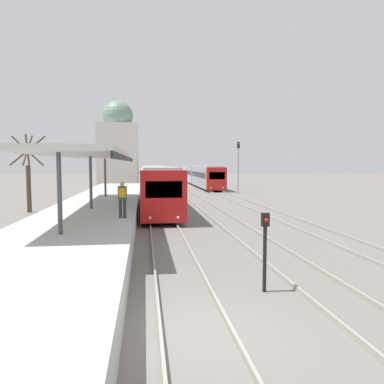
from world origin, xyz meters
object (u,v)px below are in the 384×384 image
Objects in this scene: train_near at (154,178)px; signal_post_near at (265,244)px; train_far at (199,175)px; person_on_platform at (122,196)px; signal_mast_far at (238,162)px.

signal_post_near is at bearing -86.27° from train_near.
signal_post_near is at bearing -96.27° from train_far.
signal_post_near is (-5.36, -48.76, -0.42)m from train_far.
train_far is at bearing 64.17° from train_near.
person_on_platform is 8.69m from signal_post_near.
signal_post_near is (4.18, -7.59, -0.66)m from person_on_platform.
signal_mast_far reaches higher than train_near.
train_far is at bearing 97.26° from signal_mast_far.
person_on_platform is at bearing -103.05° from train_far.
train_near is 17.27m from train_far.
signal_mast_far reaches higher than signal_post_near.
person_on_platform is 0.28× the size of signal_mast_far.
person_on_platform is at bearing -115.20° from signal_mast_far.
signal_post_near is 33.24m from signal_mast_far.
train_near is 7.77× the size of signal_mast_far.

